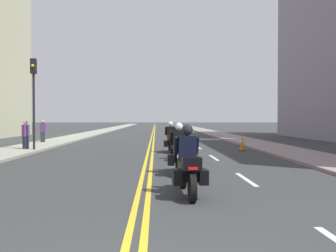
{
  "coord_description": "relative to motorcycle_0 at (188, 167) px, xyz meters",
  "views": [
    {
      "loc": [
        0.29,
        -2.71,
        1.76
      ],
      "look_at": [
        0.84,
        13.91,
        1.44
      ],
      "focal_mm": 39.88,
      "sensor_mm": 36.0,
      "label": 1
    }
  ],
  "objects": [
    {
      "name": "motorcycle_0",
      "position": [
        0.0,
        0.0,
        0.0
      ],
      "size": [
        0.78,
        2.26,
        1.63
      ],
      "rotation": [
        0.0,
        0.0,
        0.05
      ],
      "color": "black",
      "rests_on": "ground"
    },
    {
      "name": "centreline_yellow_inner",
      "position": [
        -1.14,
        42.26,
        -0.65
      ],
      "size": [
        0.12,
        132.0,
        0.01
      ],
      "primitive_type": "cube",
      "color": "yellow",
      "rests_on": "ground"
    },
    {
      "name": "pedestrian_1",
      "position": [
        -8.71,
        18.08,
        0.22
      ],
      "size": [
        0.37,
        0.24,
        1.69
      ],
      "rotation": [
        0.0,
        0.0,
        0.05
      ],
      "color": "#292D30",
      "rests_on": "ground"
    },
    {
      "name": "traffic_light_near",
      "position": [
        -7.24,
        11.65,
        2.76
      ],
      "size": [
        0.28,
        0.38,
        4.96
      ],
      "color": "black",
      "rests_on": "ground"
    },
    {
      "name": "motorcycle_1",
      "position": [
        0.01,
        3.29,
        0.01
      ],
      "size": [
        0.76,
        2.14,
        1.64
      ],
      "rotation": [
        0.0,
        0.0,
        0.0
      ],
      "color": "black",
      "rests_on": "ground"
    },
    {
      "name": "ground_plane",
      "position": [
        -1.02,
        42.26,
        -0.65
      ],
      "size": [
        264.0,
        264.0,
        0.0
      ],
      "primitive_type": "plane",
      "color": "#333636"
    },
    {
      "name": "centreline_yellow_outer",
      "position": [
        -0.9,
        42.26,
        -0.65
      ],
      "size": [
        0.12,
        132.0,
        0.01
      ],
      "primitive_type": "cube",
      "color": "yellow",
      "rests_on": "ground"
    },
    {
      "name": "motorcycle_2",
      "position": [
        0.39,
        7.4,
        -0.0
      ],
      "size": [
        0.77,
        2.18,
        1.57
      ],
      "rotation": [
        0.0,
        0.0,
        -0.02
      ],
      "color": "black",
      "rests_on": "ground"
    },
    {
      "name": "lane_dashes_white",
      "position": [
        1.88,
        23.26,
        -0.65
      ],
      "size": [
        0.14,
        56.4,
        0.01
      ],
      "color": "silver",
      "rests_on": "ground"
    },
    {
      "name": "pedestrian_0",
      "position": [
        -7.82,
        12.08,
        0.21
      ],
      "size": [
        0.37,
        0.42,
        1.67
      ],
      "rotation": [
        0.0,
        0.0,
        4.19
      ],
      "color": "#23283A",
      "rests_on": "ground"
    },
    {
      "name": "traffic_cone_0",
      "position": [
        4.0,
        11.83,
        -0.24
      ],
      "size": [
        0.34,
        0.34,
        0.83
      ],
      "color": "black",
      "rests_on": "ground"
    },
    {
      "name": "sidewalk_left",
      "position": [
        -8.21,
        42.26,
        -0.59
      ],
      "size": [
        2.74,
        144.0,
        0.12
      ],
      "primitive_type": "cube",
      "color": "#959A89",
      "rests_on": "ground"
    },
    {
      "name": "sidewalk_right",
      "position": [
        6.16,
        42.26,
        -0.59
      ],
      "size": [
        2.74,
        144.0,
        0.12
      ],
      "primitive_type": "cube",
      "color": "gray",
      "rests_on": "ground"
    },
    {
      "name": "motorcycle_3",
      "position": [
        0.05,
        10.9,
        -0.01
      ],
      "size": [
        0.77,
        2.11,
        1.62
      ],
      "rotation": [
        0.0,
        0.0,
        0.02
      ],
      "color": "black",
      "rests_on": "ground"
    }
  ]
}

